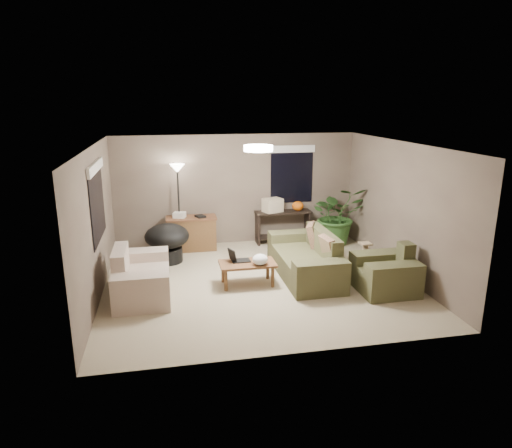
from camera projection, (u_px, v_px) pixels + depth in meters
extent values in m
plane|color=tan|center=(258.00, 282.00, 8.39)|extent=(5.50, 5.50, 0.00)
plane|color=white|center=(258.00, 145.00, 7.73)|extent=(5.50, 5.50, 0.00)
plane|color=#706253|center=(236.00, 190.00, 10.42)|extent=(5.50, 0.00, 5.50)
plane|color=#706253|center=(298.00, 264.00, 5.69)|extent=(5.50, 0.00, 5.50)
plane|color=#706253|center=(96.00, 224.00, 7.54)|extent=(0.00, 5.00, 5.00)
plane|color=#706253|center=(401.00, 209.00, 8.58)|extent=(0.00, 5.00, 5.00)
cube|color=#4E4D2F|center=(304.00, 265.00, 8.66)|extent=(0.95, 1.48, 0.42)
cube|color=#4F4E2F|center=(324.00, 242.00, 8.62)|extent=(0.22, 1.48, 0.43)
cube|color=#49482C|center=(321.00, 278.00, 7.76)|extent=(0.95, 0.36, 0.60)
cube|color=#4E4E2F|center=(292.00, 245.00, 9.51)|extent=(0.95, 0.36, 0.60)
cube|color=#8C7251|center=(329.00, 249.00, 8.17)|extent=(0.28, 0.47, 0.47)
cube|color=#8C7251|center=(313.00, 235.00, 9.02)|extent=(0.40, 0.51, 0.47)
cube|color=beige|center=(143.00, 283.00, 7.78)|extent=(0.90, 0.88, 0.42)
cube|color=beige|center=(120.00, 261.00, 7.61)|extent=(0.22, 0.88, 0.43)
cube|color=beige|center=(141.00, 293.00, 7.17)|extent=(0.90, 0.36, 0.60)
cube|color=beige|center=(144.00, 266.00, 8.35)|extent=(0.90, 0.36, 0.60)
cube|color=#4E4F2F|center=(384.00, 279.00, 7.96)|extent=(0.95, 0.28, 0.42)
cube|color=#444529|center=(406.00, 255.00, 7.92)|extent=(0.22, 0.28, 0.43)
cube|color=#4A4A2C|center=(394.00, 281.00, 7.64)|extent=(0.95, 0.36, 0.60)
cube|color=brown|center=(377.00, 268.00, 8.24)|extent=(0.95, 0.36, 0.60)
cube|color=brown|center=(247.00, 264.00, 8.16)|extent=(1.00, 0.55, 0.04)
cylinder|color=brown|center=(226.00, 281.00, 7.95)|extent=(0.06, 0.06, 0.38)
cylinder|color=brown|center=(273.00, 277.00, 8.11)|extent=(0.06, 0.06, 0.38)
cylinder|color=brown|center=(223.00, 272.00, 8.33)|extent=(0.06, 0.06, 0.38)
cylinder|color=brown|center=(268.00, 269.00, 8.49)|extent=(0.06, 0.06, 0.38)
cube|color=black|center=(241.00, 261.00, 8.23)|extent=(0.34, 0.24, 0.02)
cube|color=black|center=(232.00, 255.00, 8.17)|extent=(0.15, 0.24, 0.22)
ellipsoid|color=white|center=(260.00, 260.00, 8.03)|extent=(0.31, 0.29, 0.19)
cube|color=brown|center=(192.00, 234.00, 10.10)|extent=(1.05, 0.45, 0.71)
cube|color=brown|center=(191.00, 218.00, 10.00)|extent=(1.10, 0.50, 0.04)
cube|color=silver|center=(179.00, 215.00, 9.93)|extent=(0.30, 0.27, 0.12)
cube|color=black|center=(200.00, 216.00, 9.98)|extent=(0.25, 0.27, 0.04)
cube|color=black|center=(283.00, 212.00, 10.52)|extent=(1.30, 0.40, 0.04)
cube|color=black|center=(258.00, 229.00, 10.51)|extent=(0.05, 0.38, 0.71)
cube|color=black|center=(307.00, 226.00, 10.74)|extent=(0.05, 0.38, 0.71)
cube|color=black|center=(283.00, 236.00, 10.68)|extent=(1.25, 0.36, 0.03)
ellipsoid|color=orange|center=(298.00, 206.00, 10.56)|extent=(0.31, 0.31, 0.22)
cube|color=beige|center=(273.00, 205.00, 10.43)|extent=(0.49, 0.43, 0.31)
cylinder|color=black|center=(168.00, 255.00, 9.40)|extent=(0.60, 0.60, 0.30)
ellipsoid|color=black|center=(167.00, 236.00, 9.29)|extent=(0.93, 0.93, 0.50)
cylinder|color=black|center=(181.00, 249.00, 10.21)|extent=(0.28, 0.28, 0.02)
cylinder|color=black|center=(179.00, 210.00, 9.98)|extent=(0.04, 0.04, 1.78)
cone|color=white|center=(177.00, 168.00, 9.74)|extent=(0.32, 0.32, 0.18)
cylinder|color=white|center=(258.00, 148.00, 7.74)|extent=(0.50, 0.50, 0.10)
imported|color=#2D5923|center=(337.00, 221.00, 10.50)|extent=(1.22, 1.36, 1.06)
cube|color=tan|center=(364.00, 266.00, 9.15)|extent=(0.32, 0.32, 0.03)
cylinder|color=tan|center=(365.00, 255.00, 9.09)|extent=(0.12, 0.12, 0.44)
cube|color=tan|center=(366.00, 244.00, 9.03)|extent=(0.22, 0.22, 0.03)
cube|color=black|center=(97.00, 202.00, 7.75)|extent=(0.01, 1.50, 1.30)
cube|color=white|center=(95.00, 167.00, 7.59)|extent=(0.05, 1.56, 0.16)
cube|color=black|center=(292.00, 175.00, 10.57)|extent=(1.00, 0.01, 1.30)
cube|color=white|center=(292.00, 149.00, 10.40)|extent=(1.06, 0.05, 0.16)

